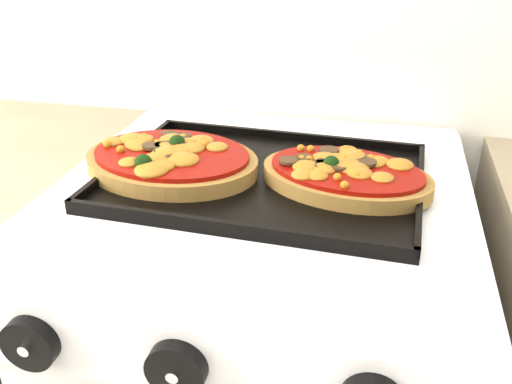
% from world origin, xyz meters
% --- Properties ---
extents(control_panel, '(0.60, 0.02, 0.09)m').
position_xyz_m(control_panel, '(-0.04, 1.39, 0.85)').
color(control_panel, white).
rests_on(control_panel, stove).
extents(knob_left, '(0.06, 0.02, 0.06)m').
position_xyz_m(knob_left, '(-0.22, 1.37, 0.85)').
color(knob_left, black).
rests_on(knob_left, control_panel).
extents(knob_center, '(0.06, 0.02, 0.06)m').
position_xyz_m(knob_center, '(-0.06, 1.37, 0.85)').
color(knob_center, black).
rests_on(knob_center, control_panel).
extents(baking_tray, '(0.46, 0.35, 0.02)m').
position_xyz_m(baking_tray, '(-0.04, 1.70, 0.92)').
color(baking_tray, black).
rests_on(baking_tray, stove).
extents(pizza_left, '(0.29, 0.24, 0.04)m').
position_xyz_m(pizza_left, '(-0.18, 1.69, 0.94)').
color(pizza_left, '#A67A39').
rests_on(pizza_left, baking_tray).
extents(pizza_right, '(0.27, 0.21, 0.04)m').
position_xyz_m(pizza_right, '(0.08, 1.70, 0.94)').
color(pizza_right, '#A67A39').
rests_on(pizza_right, baking_tray).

